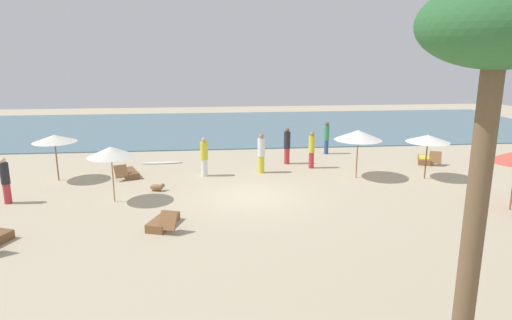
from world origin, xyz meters
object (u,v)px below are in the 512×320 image
umbrella_4 (358,135)px  dog (157,187)px  person_3 (287,145)px  palm_2 (497,40)px  umbrella_2 (54,139)px  umbrella_1 (111,152)px  umbrella_3 (428,139)px  person_2 (6,180)px  surfboard (162,163)px  person_0 (312,150)px  person_1 (327,137)px  lounger_2 (164,222)px  lounger_0 (425,159)px  person_5 (204,157)px  lounger_3 (129,173)px  person_4 (261,153)px

umbrella_4 → dog: size_ratio=3.37×
person_3 → palm_2: palm_2 is taller
umbrella_2 → person_3: size_ratio=1.10×
umbrella_1 → person_3: (7.71, 5.33, -1.03)m
palm_2 → umbrella_3: bearing=67.4°
person_2 → surfboard: size_ratio=0.85×
umbrella_1 → umbrella_2: size_ratio=1.05×
person_0 → palm_2: bearing=-90.5°
umbrella_3 → person_1: (-3.24, 5.48, -0.92)m
lounger_2 → person_3: person_3 is taller
person_0 → dog: size_ratio=2.77×
umbrella_2 → umbrella_3: size_ratio=1.03×
lounger_0 → person_1: 5.38m
person_0 → umbrella_3: bearing=-26.9°
umbrella_1 → person_5: bearing=44.4°
umbrella_3 → lounger_3: umbrella_3 is taller
dog → surfboard: dog is taller
person_4 → umbrella_2: bearing=-177.6°
lounger_0 → person_5: person_5 is taller
umbrella_4 → person_2: (-14.53, -2.18, -1.09)m
person_2 → person_3: 12.84m
lounger_2 → umbrella_2: bearing=130.8°
person_5 → palm_2: 15.11m
umbrella_2 → dog: size_ratio=3.16×
umbrella_4 → person_5: 7.16m
person_3 → lounger_0: bearing=-4.1°
lounger_2 → person_1: bearing=51.4°
lounger_2 → person_3: size_ratio=0.92×
person_0 → person_3: (-1.07, 0.99, 0.02)m
person_0 → palm_2: palm_2 is taller
lounger_0 → person_3: person_3 is taller
dog → umbrella_1: bearing=-141.2°
lounger_3 → surfboard: (1.27, 2.47, -0.13)m
person_0 → person_5: (-5.31, -0.94, -0.02)m
person_0 → lounger_0: bearing=4.2°
person_1 → palm_2: bearing=-95.5°
umbrella_2 → person_0: size_ratio=1.14×
umbrella_1 → dog: 2.67m
person_5 → lounger_0: bearing=6.9°
umbrella_3 → dog: umbrella_3 is taller
umbrella_1 → umbrella_2: 4.57m
person_3 → person_0: bearing=-42.5°
umbrella_2 → person_0: 12.01m
lounger_2 → lounger_3: bearing=109.1°
umbrella_2 → lounger_0: umbrella_2 is taller
umbrella_1 → umbrella_4: 10.75m
umbrella_4 → dog: umbrella_4 is taller
palm_2 → lounger_0: bearing=66.7°
person_2 → palm_2: 16.99m
person_0 → person_3: bearing=137.5°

